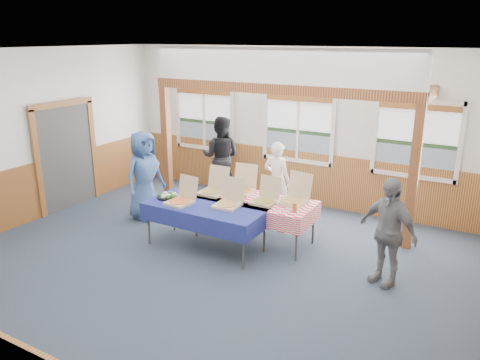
% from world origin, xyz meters
% --- Properties ---
extents(floor, '(8.00, 8.00, 0.00)m').
position_xyz_m(floor, '(0.00, 0.00, 0.00)').
color(floor, '#273540').
rests_on(floor, ground).
extents(ceiling, '(8.00, 8.00, 0.00)m').
position_xyz_m(ceiling, '(0.00, 0.00, 3.20)').
color(ceiling, white).
rests_on(ceiling, wall_back).
extents(wall_back, '(8.00, 0.00, 8.00)m').
position_xyz_m(wall_back, '(0.00, 3.50, 1.60)').
color(wall_back, silver).
rests_on(wall_back, floor).
extents(wall_left, '(0.00, 8.00, 8.00)m').
position_xyz_m(wall_left, '(-4.00, 0.00, 1.60)').
color(wall_left, silver).
rests_on(wall_left, floor).
extents(wainscot_back, '(7.98, 0.05, 1.10)m').
position_xyz_m(wainscot_back, '(0.00, 3.48, 0.55)').
color(wainscot_back, brown).
rests_on(wainscot_back, floor).
extents(wainscot_left, '(0.05, 6.98, 1.10)m').
position_xyz_m(wainscot_left, '(-3.98, 0.00, 0.55)').
color(wainscot_left, brown).
rests_on(wainscot_left, floor).
extents(cased_opening, '(0.06, 1.30, 2.10)m').
position_xyz_m(cased_opening, '(-3.96, 0.90, 1.05)').
color(cased_opening, '#393939').
rests_on(cased_opening, wall_left).
extents(window_left, '(1.56, 0.10, 1.46)m').
position_xyz_m(window_left, '(-2.30, 3.46, 1.68)').
color(window_left, white).
rests_on(window_left, wall_back).
extents(window_mid, '(1.56, 0.10, 1.46)m').
position_xyz_m(window_mid, '(0.00, 3.46, 1.68)').
color(window_mid, white).
rests_on(window_mid, wall_back).
extents(window_right, '(1.56, 0.10, 1.46)m').
position_xyz_m(window_right, '(2.30, 3.46, 1.68)').
color(window_right, white).
rests_on(window_right, wall_back).
extents(post_left, '(0.15, 0.15, 2.40)m').
position_xyz_m(post_left, '(-2.50, 2.30, 1.20)').
color(post_left, '#5A2A14').
rests_on(post_left, floor).
extents(post_right, '(0.15, 0.15, 2.40)m').
position_xyz_m(post_right, '(2.50, 2.30, 1.20)').
color(post_right, '#5A2A14').
rests_on(post_right, floor).
extents(cross_beam, '(5.15, 0.18, 0.18)m').
position_xyz_m(cross_beam, '(0.00, 2.30, 2.49)').
color(cross_beam, '#5A2A14').
rests_on(cross_beam, post_left).
extents(table_left, '(2.17, 1.40, 0.76)m').
position_xyz_m(table_left, '(-0.40, 0.59, 0.70)').
color(table_left, '#393939').
rests_on(table_left, floor).
extents(table_right, '(2.17, 1.14, 0.76)m').
position_xyz_m(table_right, '(0.14, 1.27, 0.71)').
color(table_right, '#393939').
rests_on(table_right, floor).
extents(pizza_box_a, '(0.42, 0.50, 0.42)m').
position_xyz_m(pizza_box_a, '(-0.79, 0.48, 0.82)').
color(pizza_box_a, tan).
rests_on(pizza_box_a, table_left).
extents(pizza_box_b, '(0.42, 0.50, 0.43)m').
position_xyz_m(pizza_box_b, '(-0.05, 0.75, 0.82)').
color(pizza_box_b, tan).
rests_on(pizza_box_b, table_left).
extents(pizza_box_c, '(0.42, 0.51, 0.44)m').
position_xyz_m(pizza_box_c, '(-0.61, 1.17, 0.82)').
color(pizza_box_c, tan).
rests_on(pizza_box_c, table_right).
extents(pizza_box_d, '(0.48, 0.56, 0.46)m').
position_xyz_m(pizza_box_d, '(-0.21, 1.46, 0.83)').
color(pizza_box_d, tan).
rests_on(pizza_box_d, table_right).
extents(pizza_box_e, '(0.37, 0.45, 0.41)m').
position_xyz_m(pizza_box_e, '(0.39, 1.19, 0.82)').
color(pizza_box_e, tan).
rests_on(pizza_box_e, table_right).
extents(pizza_box_f, '(0.50, 0.58, 0.47)m').
position_xyz_m(pizza_box_f, '(0.80, 1.41, 0.83)').
color(pizza_box_f, tan).
rests_on(pizza_box_f, table_right).
extents(veggie_tray, '(0.38, 0.38, 0.09)m').
position_xyz_m(veggie_tray, '(-1.15, 0.59, 0.79)').
color(veggie_tray, black).
rests_on(veggie_tray, table_left).
extents(drink_glass, '(0.07, 0.07, 0.15)m').
position_xyz_m(drink_glass, '(0.99, 1.02, 0.83)').
color(drink_glass, '#A0641A').
rests_on(drink_glass, table_right).
extents(woman_white, '(0.57, 0.40, 1.51)m').
position_xyz_m(woman_white, '(0.03, 2.42, 0.75)').
color(woman_white, silver).
rests_on(woman_white, floor).
extents(woman_black, '(1.01, 0.88, 1.76)m').
position_xyz_m(woman_black, '(-1.60, 3.01, 0.88)').
color(woman_black, black).
rests_on(woman_black, floor).
extents(man_blue, '(0.67, 0.91, 1.71)m').
position_xyz_m(man_blue, '(-2.17, 1.17, 0.86)').
color(man_blue, '#37568B').
rests_on(man_blue, floor).
extents(person_grey, '(1.00, 0.73, 1.57)m').
position_xyz_m(person_grey, '(2.44, 0.92, 0.79)').
color(person_grey, slate).
rests_on(person_grey, floor).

